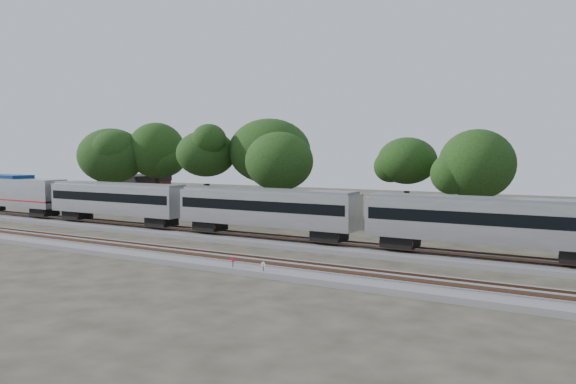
# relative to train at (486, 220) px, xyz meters

# --- Properties ---
(ground) EXTENTS (160.00, 160.00, 0.00)m
(ground) POSITION_rel_train_xyz_m (-20.61, -6.00, -3.27)
(ground) COLOR #383328
(ground) RESTS_ON ground
(track_far) EXTENTS (160.00, 5.00, 0.73)m
(track_far) POSITION_rel_train_xyz_m (-20.61, 0.00, -3.06)
(track_far) COLOR slate
(track_far) RESTS_ON ground
(track_near) EXTENTS (160.00, 5.00, 0.73)m
(track_near) POSITION_rel_train_xyz_m (-20.61, -10.00, -3.06)
(track_near) COLOR slate
(track_near) RESTS_ON ground
(train) EXTENTS (131.14, 3.20, 4.71)m
(train) POSITION_rel_train_xyz_m (0.00, 0.00, 0.00)
(train) COLOR silver
(train) RESTS_ON ground
(switch_stand_red) EXTENTS (0.35, 0.12, 1.11)m
(switch_stand_red) POSITION_rel_train_xyz_m (-14.34, -12.07, -2.56)
(switch_stand_red) COLOR #512D19
(switch_stand_red) RESTS_ON ground
(switch_stand_white) EXTENTS (0.33, 0.06, 1.02)m
(switch_stand_white) POSITION_rel_train_xyz_m (-11.83, -12.12, -2.61)
(switch_stand_white) COLOR #512D19
(switch_stand_white) RESTS_ON ground
(switch_lever) EXTENTS (0.57, 0.43, 0.30)m
(switch_lever) POSITION_rel_train_xyz_m (-13.14, -11.19, -3.12)
(switch_lever) COLOR #512D19
(switch_lever) RESTS_ON ground
(brick_building) EXTENTS (10.47, 7.90, 4.71)m
(brick_building) POSITION_rel_train_xyz_m (-57.37, 20.79, -0.90)
(brick_building) COLOR brown
(brick_building) RESTS_ON ground
(tree_0) EXTENTS (7.91, 7.91, 11.15)m
(tree_0) POSITION_rel_train_xyz_m (-53.50, 12.75, 4.49)
(tree_0) COLOR black
(tree_0) RESTS_ON ground
(tree_1) EXTENTS (8.70, 8.70, 12.26)m
(tree_1) POSITION_rel_train_xyz_m (-48.10, 16.16, 5.27)
(tree_1) COLOR black
(tree_1) RESTS_ON ground
(tree_2) EXTENTS (8.24, 8.24, 11.62)m
(tree_2) POSITION_rel_train_xyz_m (-35.86, 12.04, 4.82)
(tree_2) COLOR black
(tree_2) RESTS_ON ground
(tree_3) EXTENTS (8.56, 8.56, 12.08)m
(tree_3) POSITION_rel_train_xyz_m (-28.80, 15.52, 5.14)
(tree_3) COLOR black
(tree_3) RESTS_ON ground
(tree_4) EXTENTS (7.38, 7.38, 10.40)m
(tree_4) POSITION_rel_train_xyz_m (-24.64, 10.97, 3.97)
(tree_4) COLOR black
(tree_4) RESTS_ON ground
(tree_5) EXTENTS (7.45, 7.45, 10.50)m
(tree_5) POSITION_rel_train_xyz_m (-11.98, 17.62, 4.04)
(tree_5) COLOR black
(tree_5) RESTS_ON ground
(tree_6) EXTENTS (7.19, 7.19, 10.14)m
(tree_6) POSITION_rel_train_xyz_m (-3.87, 14.89, 3.79)
(tree_6) COLOR black
(tree_6) RESTS_ON ground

